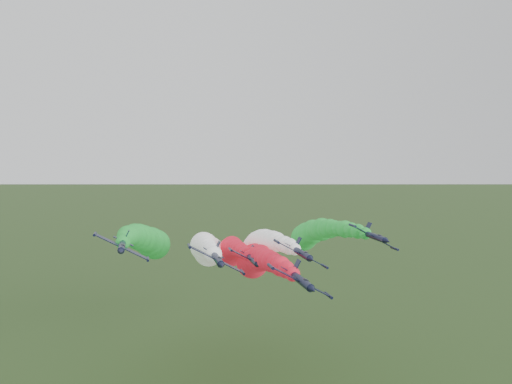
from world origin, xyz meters
TOP-DOWN VIEW (x-y plane):
  - jet_lead at (6.89, 42.89)m, footprint 15.43×71.41m
  - jet_inner_left at (-3.11, 53.89)m, footprint 15.43×71.42m
  - jet_inner_right at (11.22, 55.59)m, footprint 15.58×71.57m
  - jet_outer_left at (-17.64, 61.97)m, footprint 15.53×71.52m
  - jet_outer_right at (26.48, 59.77)m, footprint 14.87×70.86m
  - jet_trail at (5.99, 69.34)m, footprint 15.50×71.49m

SIDE VIEW (x-z plane):
  - jet_trail at x=5.99m, z-range 22.49..39.99m
  - jet_lead at x=6.89m, z-range 25.05..42.48m
  - jet_inner_right at x=11.22m, z-range 26.06..43.65m
  - jet_inner_left at x=-3.11m, z-range 26.31..43.75m
  - jet_outer_left at x=-17.64m, z-range 27.38..44.92m
  - jet_outer_right at x=26.48m, z-range 28.08..44.95m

